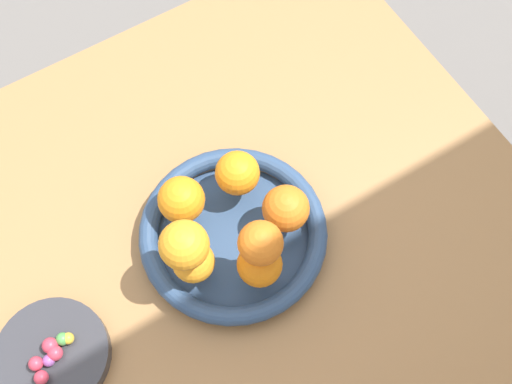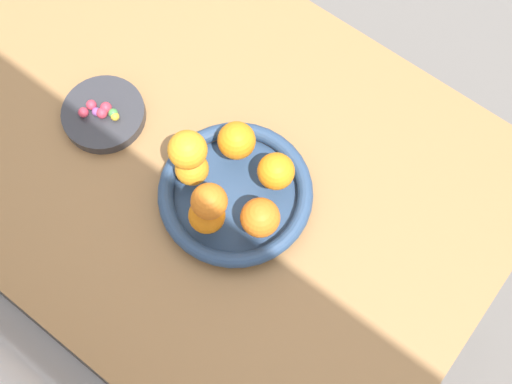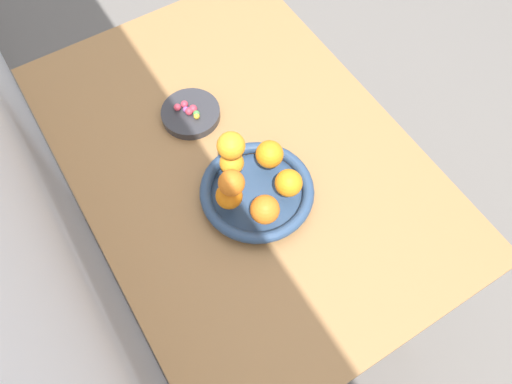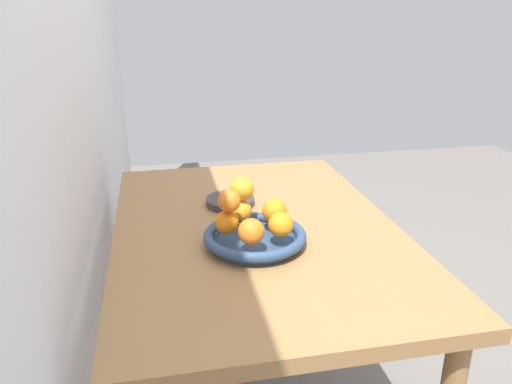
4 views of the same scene
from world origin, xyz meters
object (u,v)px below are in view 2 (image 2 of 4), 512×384
object	(u,v)px
orange_1	(237,141)
candy_ball_3	(96,112)
orange_6	(209,201)
candy_ball_4	(113,113)
orange_2	(192,169)
fruit_bowl	(236,194)
orange_0	(276,171)
candy_ball_5	(102,113)
orange_3	(207,215)
candy_dish	(104,114)
candy_ball_1	(83,112)
dining_table	(196,169)
candy_ball_0	(115,117)
candy_ball_6	(106,108)
candy_ball_2	(91,105)
orange_5	(188,150)
orange_4	(260,218)

from	to	relation	value
orange_1	candy_ball_3	bearing A→B (deg)	20.21
orange_6	candy_ball_4	xyz separation A→B (m)	(0.26, -0.05, -0.10)
orange_2	fruit_bowl	bearing A→B (deg)	-162.38
orange_0	candy_ball_3	size ratio (longest dim) A/B	3.90
candy_ball_3	candy_ball_5	xyz separation A→B (m)	(-0.01, -0.00, 0.00)
fruit_bowl	candy_ball_4	xyz separation A→B (m)	(0.26, 0.01, 0.01)
fruit_bowl	candy_ball_5	bearing A→B (deg)	5.39
orange_3	orange_6	xyz separation A→B (m)	(-0.00, -0.01, 0.06)
orange_0	orange_3	world-z (taller)	orange_0
orange_2	orange_3	xyz separation A→B (m)	(-0.07, 0.05, 0.00)
orange_6	candy_ball_5	xyz separation A→B (m)	(0.28, -0.04, -0.09)
candy_dish	candy_ball_1	world-z (taller)	candy_ball_1
fruit_bowl	candy_ball_3	xyz separation A→B (m)	(0.28, 0.03, 0.01)
dining_table	orange_3	size ratio (longest dim) A/B	18.80
candy_ball_0	candy_ball_6	bearing A→B (deg)	-7.21
dining_table	orange_0	bearing A→B (deg)	-169.48
fruit_bowl	orange_2	size ratio (longest dim) A/B	4.66
orange_3	candy_ball_2	xyz separation A→B (m)	(0.30, -0.04, -0.04)
orange_1	orange_5	xyz separation A→B (m)	(0.03, 0.08, 0.05)
orange_2	candy_ball_6	world-z (taller)	orange_2
candy_ball_0	dining_table	bearing A→B (deg)	-162.43
candy_ball_3	orange_4	bearing A→B (deg)	-178.94
dining_table	orange_3	xyz separation A→B (m)	(-0.12, 0.10, 0.16)
candy_dish	candy_ball_5	size ratio (longest dim) A/B	7.47
orange_3	candy_ball_6	size ratio (longest dim) A/B	2.88
orange_4	candy_dish	bearing A→B (deg)	-0.46
orange_0	candy_ball_2	size ratio (longest dim) A/B	3.30
candy_ball_4	candy_ball_6	bearing A→B (deg)	-0.47
orange_2	candy_ball_3	xyz separation A→B (m)	(0.21, 0.01, -0.04)
dining_table	candy_ball_3	size ratio (longest dim) A/B	70.28
candy_dish	candy_ball_3	xyz separation A→B (m)	(0.00, 0.01, 0.02)
orange_0	candy_ball_5	size ratio (longest dim) A/B	3.12
orange_6	candy_ball_1	world-z (taller)	orange_6
dining_table	candy_ball_1	bearing A→B (deg)	21.03
dining_table	orange_2	size ratio (longest dim) A/B	19.90
candy_ball_0	candy_ball_2	xyz separation A→B (m)	(0.05, 0.01, 0.00)
fruit_bowl	candy_dish	size ratio (longest dim) A/B	1.76
candy_dish	orange_3	size ratio (longest dim) A/B	2.50
orange_5	candy_ball_6	size ratio (longest dim) A/B	3.04
orange_3	orange_6	distance (m)	0.06
candy_ball_0	candy_ball_3	size ratio (longest dim) A/B	0.98
orange_2	candy_ball_3	distance (m)	0.22
candy_ball_2	candy_ball_5	size ratio (longest dim) A/B	0.95
fruit_bowl	orange_4	size ratio (longest dim) A/B	4.07
orange_2	candy_ball_5	xyz separation A→B (m)	(0.20, 0.00, -0.04)
orange_1	candy_ball_2	world-z (taller)	orange_1
candy_dish	candy_ball_3	bearing A→B (deg)	67.94
candy_ball_1	candy_ball_4	xyz separation A→B (m)	(-0.04, -0.03, -0.00)
orange_3	orange_6	size ratio (longest dim) A/B	1.05
orange_3	orange_5	size ratio (longest dim) A/B	0.95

